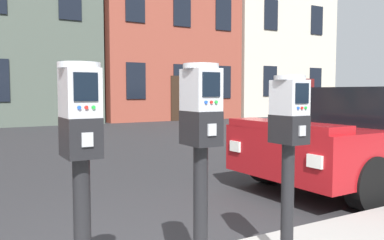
{
  "coord_description": "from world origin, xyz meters",
  "views": [
    {
      "loc": [
        -1.22,
        -2.36,
        1.36
      ],
      "look_at": [
        -0.0,
        -0.22,
        1.18
      ],
      "focal_mm": 36.88,
      "sensor_mm": 36.0,
      "label": 1
    }
  ],
  "objects_px": {
    "parking_meter_near_kerb": "(81,145)",
    "parked_car_red_compact": "(382,132)",
    "parking_meter_end_of_row": "(289,135)",
    "parking_meter_twin_adjacent": "(200,135)"
  },
  "relations": [
    {
      "from": "parking_meter_end_of_row",
      "to": "parked_car_red_compact",
      "type": "bearing_deg",
      "value": 114.75
    },
    {
      "from": "parking_meter_near_kerb",
      "to": "parked_car_red_compact",
      "type": "xyz_separation_m",
      "value": [
        4.91,
        1.66,
        -0.34
      ]
    },
    {
      "from": "parking_meter_near_kerb",
      "to": "parking_meter_end_of_row",
      "type": "bearing_deg",
      "value": 89.13
    },
    {
      "from": "parking_meter_twin_adjacent",
      "to": "parking_meter_end_of_row",
      "type": "bearing_deg",
      "value": 89.13
    },
    {
      "from": "parking_meter_end_of_row",
      "to": "parked_car_red_compact",
      "type": "distance_m",
      "value": 3.86
    },
    {
      "from": "parking_meter_twin_adjacent",
      "to": "parking_meter_end_of_row",
      "type": "height_order",
      "value": "parking_meter_twin_adjacent"
    },
    {
      "from": "parking_meter_near_kerb",
      "to": "parking_meter_twin_adjacent",
      "type": "height_order",
      "value": "parking_meter_twin_adjacent"
    },
    {
      "from": "parking_meter_near_kerb",
      "to": "parked_car_red_compact",
      "type": "bearing_deg",
      "value": 107.86
    },
    {
      "from": "parked_car_red_compact",
      "to": "parking_meter_end_of_row",
      "type": "bearing_deg",
      "value": 23.55
    },
    {
      "from": "parking_meter_twin_adjacent",
      "to": "parking_meter_end_of_row",
      "type": "relative_size",
      "value": 1.04
    }
  ]
}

